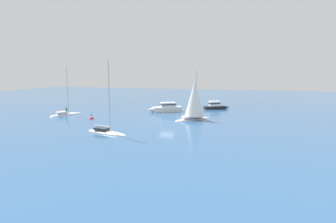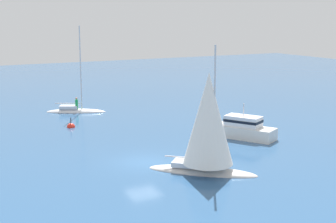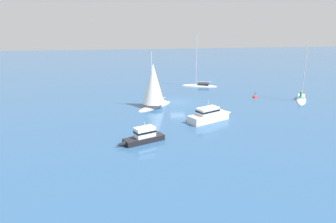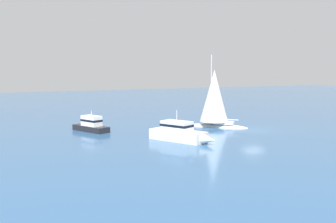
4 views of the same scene
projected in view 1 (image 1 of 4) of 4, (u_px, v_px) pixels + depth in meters
ground_plane at (167, 121)px, 53.14m from camera, size 160.00×160.00×0.00m
ketch at (65, 114)px, 59.87m from camera, size 4.52×6.74×10.12m
sloop at (194, 101)px, 54.38m from camera, size 6.82×7.04×9.34m
motor_cruiser at (166, 108)px, 64.29m from camera, size 7.43×5.02×3.17m
sailboat at (106, 132)px, 43.48m from camera, size 7.46×3.92×10.77m
powerboat at (215, 106)px, 68.73m from camera, size 6.04×3.72×2.45m
channel_buoy at (92, 119)px, 55.41m from camera, size 0.82×0.82×1.39m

